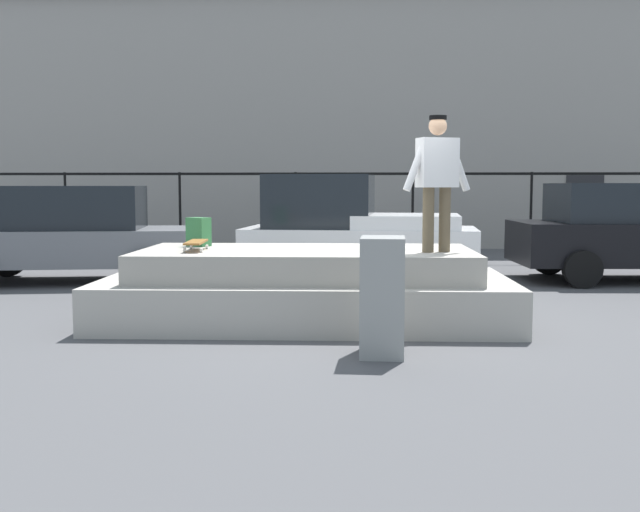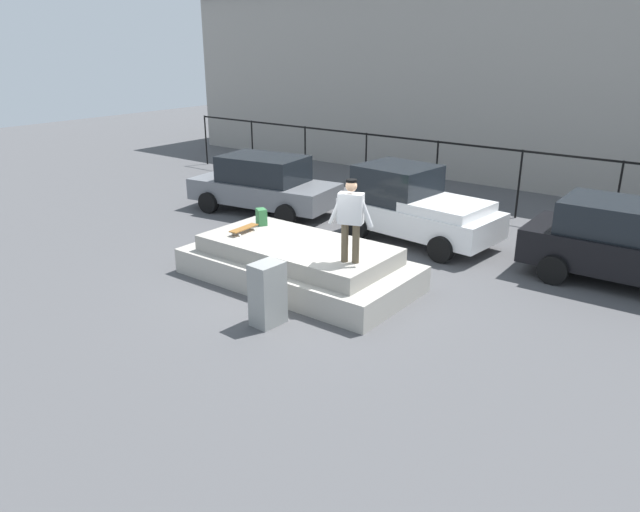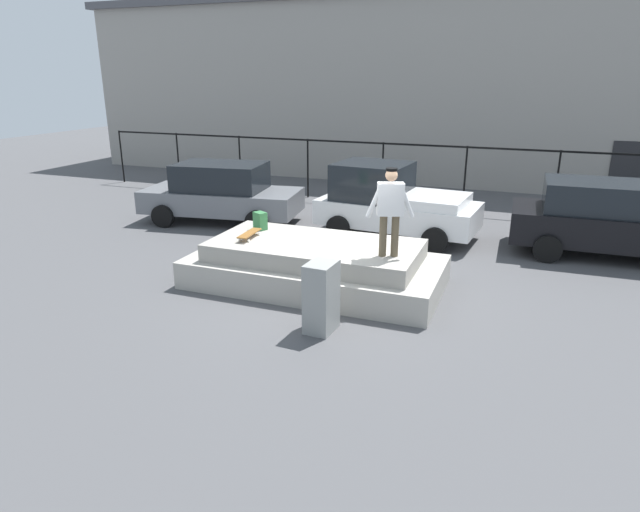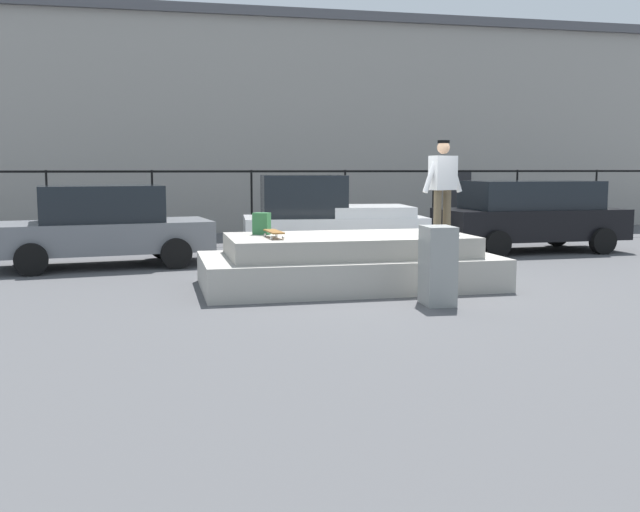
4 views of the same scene
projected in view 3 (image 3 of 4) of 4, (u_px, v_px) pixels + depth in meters
name	position (u px, v px, depth m)	size (l,w,h in m)	color
ground_plane	(342.00, 292.00, 10.95)	(60.00, 60.00, 0.00)	#4C4C4F
concrete_ledge	(315.00, 265.00, 11.22)	(5.11, 2.54, 0.91)	#ADA89E
skateboarder	(390.00, 206.00, 9.92)	(0.86, 0.39, 1.64)	brown
skateboard	(249.00, 234.00, 11.29)	(0.26, 0.79, 0.12)	brown
backpack	(260.00, 221.00, 11.91)	(0.28, 0.20, 0.38)	#33723F
car_grey_sedan_near	(221.00, 192.00, 15.90)	(4.72, 2.59, 1.71)	slate
car_white_pickup_mid	(392.00, 202.00, 14.46)	(4.28, 2.39, 1.92)	white
car_black_hatchback_far	(614.00, 218.00, 12.84)	(4.59, 2.30, 1.76)	black
utility_box	(321.00, 297.00, 9.15)	(0.44, 0.60, 1.20)	gray
fence_row	(423.00, 162.00, 17.54)	(24.06, 0.06, 2.03)	black
warehouse_building	(458.00, 88.00, 22.91)	(31.81, 7.14, 7.12)	gray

